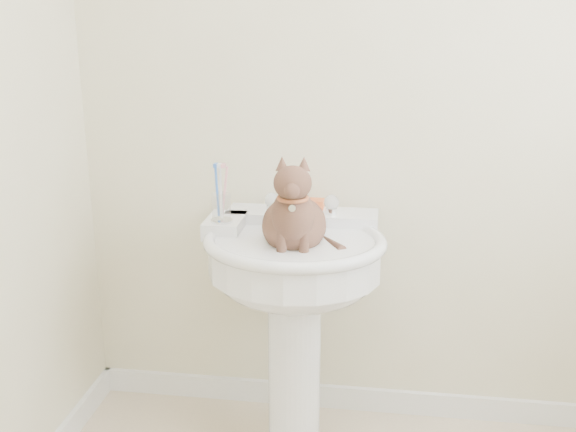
% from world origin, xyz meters
% --- Properties ---
extents(wall_back, '(2.20, 0.00, 2.50)m').
position_xyz_m(wall_back, '(0.00, 1.10, 1.25)').
color(wall_back, beige).
rests_on(wall_back, ground).
extents(baseboard_back, '(2.20, 0.02, 0.09)m').
position_xyz_m(baseboard_back, '(0.00, 1.09, 0.04)').
color(baseboard_back, white).
rests_on(baseboard_back, floor).
extents(pedestal_sink, '(0.58, 0.57, 0.80)m').
position_xyz_m(pedestal_sink, '(-0.31, 0.81, 0.63)').
color(pedestal_sink, white).
rests_on(pedestal_sink, floor).
extents(faucet, '(0.28, 0.12, 0.14)m').
position_xyz_m(faucet, '(-0.30, 0.95, 0.84)').
color(faucet, silver).
rests_on(faucet, pedestal_sink).
extents(soap_bar, '(0.09, 0.06, 0.03)m').
position_xyz_m(soap_bar, '(-0.28, 1.04, 0.82)').
color(soap_bar, '#D55C2C').
rests_on(soap_bar, pedestal_sink).
extents(toothbrush_cup, '(0.07, 0.07, 0.18)m').
position_xyz_m(toothbrush_cup, '(-0.54, 0.84, 0.85)').
color(toothbrush_cup, silver).
rests_on(toothbrush_cup, pedestal_sink).
extents(cat, '(0.22, 0.27, 0.40)m').
position_xyz_m(cat, '(-0.30, 0.76, 0.85)').
color(cat, brown).
rests_on(cat, pedestal_sink).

